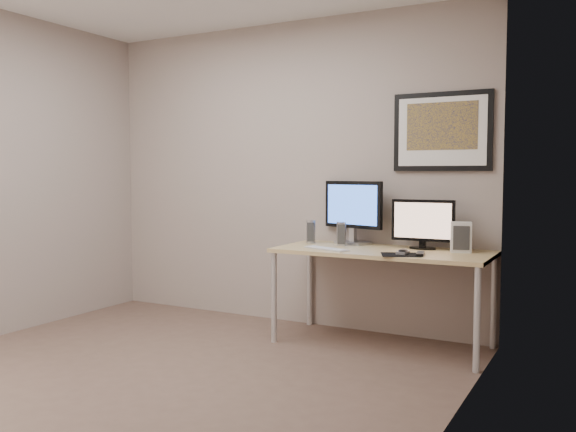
# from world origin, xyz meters

# --- Properties ---
(floor) EXTENTS (3.60, 3.60, 0.00)m
(floor) POSITION_xyz_m (0.00, 0.00, 0.00)
(floor) COLOR brown
(floor) RESTS_ON ground
(room) EXTENTS (3.60, 3.60, 3.60)m
(room) POSITION_xyz_m (0.00, 0.45, 1.64)
(room) COLOR white
(room) RESTS_ON ground
(desk) EXTENTS (1.60, 0.70, 0.73)m
(desk) POSITION_xyz_m (1.00, 1.35, 0.66)
(desk) COLOR tan
(desk) RESTS_ON floor
(framed_art) EXTENTS (0.75, 0.04, 0.60)m
(framed_art) POSITION_xyz_m (1.35, 1.68, 1.62)
(framed_art) COLOR black
(framed_art) RESTS_ON room
(monitor_large) EXTENTS (0.55, 0.25, 0.51)m
(monitor_large) POSITION_xyz_m (0.66, 1.60, 1.01)
(monitor_large) COLOR #A8A8AD
(monitor_large) RESTS_ON desk
(monitor_tv) EXTENTS (0.48, 0.11, 0.38)m
(monitor_tv) POSITION_xyz_m (1.26, 1.52, 0.93)
(monitor_tv) COLOR black
(monitor_tv) RESTS_ON desk
(speaker_left) EXTENTS (0.10, 0.10, 0.19)m
(speaker_left) POSITION_xyz_m (0.33, 1.49, 0.82)
(speaker_left) COLOR #A8A8AD
(speaker_left) RESTS_ON desk
(speaker_right) EXTENTS (0.10, 0.10, 0.19)m
(speaker_right) POSITION_xyz_m (0.63, 1.44, 0.82)
(speaker_right) COLOR #A8A8AD
(speaker_right) RESTS_ON desk
(keyboard) EXTENTS (0.40, 0.23, 0.01)m
(keyboard) POSITION_xyz_m (0.63, 1.16, 0.74)
(keyboard) COLOR #BCBCC0
(keyboard) RESTS_ON desk
(mousepad) EXTENTS (0.33, 0.32, 0.00)m
(mousepad) POSITION_xyz_m (1.21, 1.13, 0.73)
(mousepad) COLOR black
(mousepad) RESTS_ON desk
(mouse) EXTENTS (0.07, 0.11, 0.04)m
(mouse) POSITION_xyz_m (1.22, 1.16, 0.75)
(mouse) COLOR black
(mouse) RESTS_ON mousepad
(remote) EXTENTS (0.09, 0.20, 0.02)m
(remote) POSITION_xyz_m (1.34, 1.18, 0.74)
(remote) COLOR black
(remote) RESTS_ON desk
(fan_unit) EXTENTS (0.17, 0.14, 0.22)m
(fan_unit) POSITION_xyz_m (1.55, 1.48, 0.84)
(fan_unit) COLOR silver
(fan_unit) RESTS_ON desk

